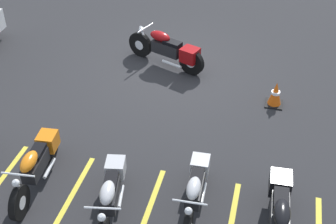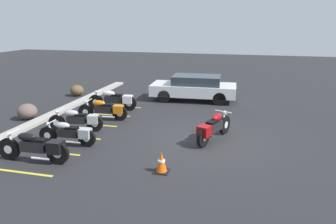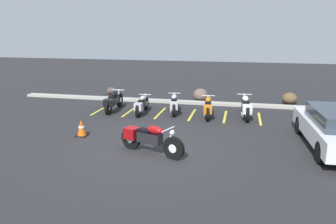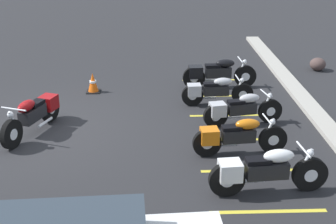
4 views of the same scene
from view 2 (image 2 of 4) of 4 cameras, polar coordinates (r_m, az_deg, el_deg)
name	(u,v)px [view 2 (image 2 of 4)]	position (r m, az deg, el deg)	size (l,w,h in m)	color
ground	(208,141)	(11.41, 6.91, -5.00)	(60.00, 60.00, 0.00)	#262628
motorcycle_maroon_featured	(213,128)	(11.29, 7.87, -2.69)	(2.17, 1.03, 0.90)	black
parked_bike_0	(36,147)	(10.27, -21.98, -5.66)	(0.63, 2.26, 0.89)	black
parked_bike_1	(70,133)	(11.27, -16.74, -3.58)	(0.56, 2.00, 0.78)	black
parked_bike_2	(78,120)	(12.62, -15.37, -1.36)	(0.72, 2.04, 0.81)	black
parked_bike_3	(105,110)	(13.78, -10.91, 0.40)	(0.60, 2.10, 0.83)	black
parked_bike_4	(115,100)	(15.25, -9.28, 2.12)	(0.64, 2.29, 0.90)	black
car_white	(194,87)	(16.91, 4.59, 4.31)	(2.01, 4.38, 1.29)	black
concrete_curb	(32,124)	(13.99, -22.57, -1.93)	(18.00, 0.50, 0.12)	#A8A399
landscape_rock_1	(27,112)	(14.87, -23.32, 0.08)	(0.73, 0.81, 0.66)	brown
landscape_rock_2	(77,90)	(18.62, -15.59, 3.64)	(0.74, 0.73, 0.60)	brown
traffic_cone	(161,162)	(9.01, -1.15, -8.78)	(0.40, 0.40, 0.59)	black
stall_line_0	(19,172)	(9.99, -24.52, -9.48)	(0.10, 2.10, 0.00)	gold
stall_line_1	(50,152)	(11.05, -19.88, -6.57)	(0.10, 2.10, 0.00)	gold
stall_line_2	(74,137)	(12.18, -16.11, -4.15)	(0.10, 2.10, 0.00)	gold
stall_line_3	(92,125)	(13.38, -13.02, -2.14)	(0.10, 2.10, 0.00)	gold
stall_line_4	(108,115)	(14.63, -10.46, -0.46)	(0.10, 2.10, 0.00)	gold
stall_line_5	(120,107)	(15.91, -8.30, 0.95)	(0.10, 2.10, 0.00)	gold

